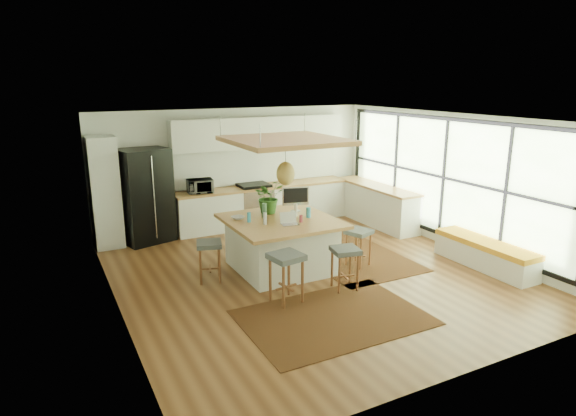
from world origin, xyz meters
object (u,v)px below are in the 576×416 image
stool_near_right (345,268)px  stool_left_side (210,261)px  laptop (290,218)px  monitor (296,198)px  microwave (200,185)px  stool_right_back (324,236)px  stool_right_front (358,247)px  island (281,244)px  island_plant (269,200)px  fridge (145,199)px  stool_near_left (286,280)px

stool_near_right → stool_left_side: 2.27m
laptop → monitor: (0.50, 0.73, 0.14)m
stool_left_side → microwave: bearing=75.2°
stool_right_back → laptop: 1.50m
stool_right_front → stool_right_back: bearing=104.1°
stool_near_right → monitor: size_ratio=1.38×
monitor → microwave: bearing=130.8°
island → island_plant: island_plant is taller
microwave → island_plant: 2.30m
fridge → stool_right_front: bearing=-61.4°
laptop → island_plant: size_ratio=0.49×
stool_left_side → fridge: bearing=100.4°
island_plant → monitor: bearing=-15.3°
stool_near_right → monitor: bearing=91.3°
stool_right_back → microwave: bearing=126.0°
monitor → island: bearing=-127.7°
stool_near_right → stool_left_side: (-1.84, 1.34, 0.00)m
stool_right_back → stool_left_side: (-2.43, -0.27, 0.00)m
island → monitor: bearing=36.7°
stool_near_left → stool_right_back: (1.66, 1.59, 0.00)m
stool_near_left → stool_right_front: size_ratio=1.14×
monitor → stool_right_front: bearing=-30.4°
island_plant → microwave: bearing=105.5°
fridge → monitor: fridge is taller
island → microwave: 2.86m
stool_right_front → monitor: 1.47m
stool_right_front → stool_right_back: stool_right_back is taller
stool_left_side → island_plant: (1.31, 0.43, 0.82)m
stool_near_left → fridge: bearing=107.6°
island → stool_right_front: island is taller
stool_right_front → island_plant: bearing=142.9°
stool_near_right → laptop: size_ratio=2.29×
stool_right_back → stool_near_right: bearing=-110.2°
stool_left_side → island_plant: bearing=18.1°
fridge → island_plant: fridge is taller
island → stool_right_front: bearing=-20.9°
island → stool_right_front: size_ratio=2.69×
laptop → island_plant: bearing=97.4°
stool_near_left → laptop: 1.25m
stool_right_front → laptop: bearing=173.9°
stool_right_front → stool_left_side: 2.70m
stool_near_left → stool_left_side: size_ratio=1.12×
microwave → stool_left_side: bearing=-98.6°
monitor → laptop: bearing=-108.7°
stool_right_front → fridge: bearing=134.1°
monitor → island_plant: 0.51m
stool_near_right → laptop: (-0.53, 0.90, 0.70)m
stool_left_side → monitor: size_ratio=1.36×
fridge → monitor: bearing=-61.3°
stool_near_left → stool_left_side: bearing=120.1°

